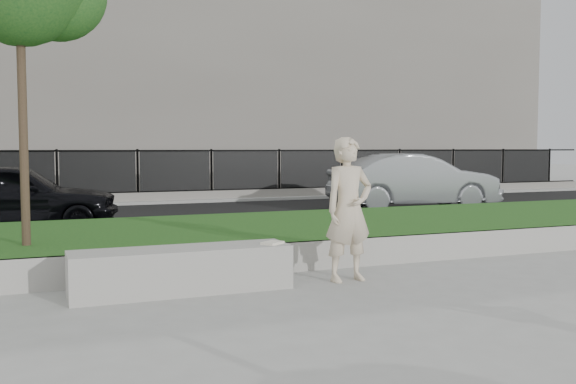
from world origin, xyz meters
name	(u,v)px	position (x,y,z in m)	size (l,w,h in m)	color
ground	(345,286)	(0.00, 0.00, 0.00)	(90.00, 90.00, 0.00)	gray
grass_bank	(262,237)	(0.00, 3.00, 0.20)	(34.00, 4.00, 0.40)	#0D3511
grass_kerb	(311,256)	(0.00, 1.04, 0.20)	(34.00, 0.08, 0.40)	#9A9790
street	(186,215)	(0.00, 8.50, 0.02)	(34.00, 7.00, 0.04)	black
far_pavement	(153,200)	(0.00, 13.00, 0.06)	(34.00, 3.00, 0.12)	gray
iron_fence	(159,186)	(0.00, 12.00, 0.54)	(32.00, 0.30, 1.50)	slate
building_facade	(120,65)	(0.00, 20.00, 5.00)	(34.00, 10.00, 10.00)	slate
stone_bench	(182,270)	(-1.91, 0.40, 0.26)	(2.52, 0.63, 0.51)	#9A9790
man	(349,209)	(0.17, 0.25, 0.90)	(0.65, 0.43, 1.80)	beige
book	(272,243)	(-0.84, 0.29, 0.53)	(0.25, 0.18, 0.03)	white
car_dark	(12,196)	(-3.84, 6.65, 0.72)	(1.60, 3.99, 1.36)	black
car_silver	(414,181)	(5.91, 7.62, 0.77)	(1.54, 4.43, 1.46)	gray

